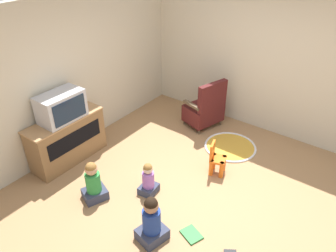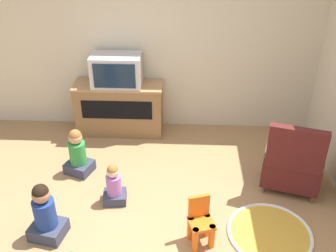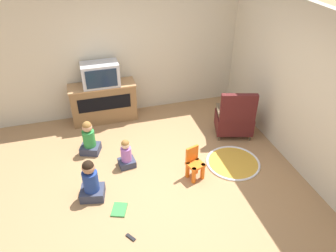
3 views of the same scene
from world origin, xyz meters
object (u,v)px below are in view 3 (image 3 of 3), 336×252
object	(u,v)px
television	(100,74)
book	(119,210)
black_armchair	(235,119)
tv_cabinet	(104,102)
child_watching_left	(91,182)
remote_control	(131,237)
child_watching_center	(126,155)
child_watching_right	(89,139)
yellow_kid_chair	(194,166)

from	to	relation	value
television	book	distance (m)	2.67
black_armchair	tv_cabinet	bearing A→B (deg)	-12.69
book	child_watching_left	bearing A→B (deg)	62.29
black_armchair	child_watching_left	bearing A→B (deg)	34.38
child_watching_left	remote_control	distance (m)	1.01
child_watching_center	child_watching_right	bearing A→B (deg)	129.27
child_watching_center	remote_control	distance (m)	1.47
child_watching_left	book	size ratio (longest dim) A/B	2.16
yellow_kid_chair	child_watching_center	world-z (taller)	yellow_kid_chair
child_watching_center	child_watching_right	xyz separation A→B (m)	(-0.55, 0.54, 0.05)
child_watching_center	book	xyz separation A→B (m)	(-0.28, -0.93, -0.21)
child_watching_right	remote_control	world-z (taller)	child_watching_right
yellow_kid_chair	child_watching_right	distance (m)	1.88
black_armchair	child_watching_center	distance (m)	2.10
tv_cabinet	book	size ratio (longest dim) A/B	4.07
black_armchair	child_watching_center	world-z (taller)	black_armchair
child_watching_left	tv_cabinet	bearing A→B (deg)	90.04
yellow_kid_chair	book	bearing A→B (deg)	179.29
tv_cabinet	remote_control	bearing A→B (deg)	-90.94
child_watching_right	remote_control	distance (m)	2.03
remote_control	book	bearing A→B (deg)	-26.67
child_watching_center	remote_control	size ratio (longest dim) A/B	3.49
yellow_kid_chair	black_armchair	bearing A→B (deg)	21.53
child_watching_right	television	bearing A→B (deg)	89.90
child_watching_right	book	size ratio (longest dim) A/B	2.01
tv_cabinet	remote_control	size ratio (longest dim) A/B	8.54
book	child_watching_right	bearing A→B (deg)	31.01
child_watching_center	child_watching_right	world-z (taller)	child_watching_right
tv_cabinet	child_watching_right	distance (m)	1.09
book	tv_cabinet	bearing A→B (deg)	18.07
yellow_kid_chair	child_watching_center	bearing A→B (deg)	132.98
tv_cabinet	child_watching_right	xyz separation A→B (m)	(-0.38, -1.01, -0.13)
child_watching_center	black_armchair	bearing A→B (deg)	2.63
child_watching_center	remote_control	world-z (taller)	child_watching_center
television	child_watching_center	bearing A→B (deg)	-83.98
tv_cabinet	child_watching_center	bearing A→B (deg)	-84.03
black_armchair	television	bearing A→B (deg)	-12.45
child_watching_right	remote_control	size ratio (longest dim) A/B	4.23
child_watching_left	remote_control	xyz separation A→B (m)	(0.40, -0.88, -0.28)
television	remote_control	distance (m)	3.14
child_watching_right	book	world-z (taller)	child_watching_right
child_watching_center	book	world-z (taller)	child_watching_center
yellow_kid_chair	child_watching_left	size ratio (longest dim) A/B	0.80
television	child_watching_left	bearing A→B (deg)	-102.03
child_watching_left	child_watching_center	size ratio (longest dim) A/B	1.30
television	child_watching_right	world-z (taller)	television
television	yellow_kid_chair	world-z (taller)	television
tv_cabinet	book	distance (m)	2.52
child_watching_right	tv_cabinet	bearing A→B (deg)	90.14
child_watching_center	child_watching_right	size ratio (longest dim) A/B	0.83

